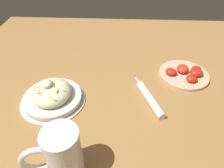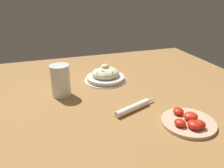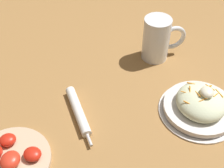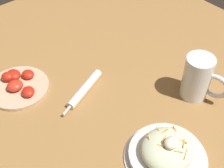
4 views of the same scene
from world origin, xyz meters
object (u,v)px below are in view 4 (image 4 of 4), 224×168
(beer_mug, at_px, (198,80))
(tomato_plate, at_px, (18,85))
(napkin_roll, at_px, (85,89))
(salad_plate, at_px, (167,152))

(beer_mug, distance_m, tomato_plate, 0.55)
(beer_mug, bearing_deg, tomato_plate, 136.40)
(napkin_roll, xyz_separation_m, tomato_plate, (-0.15, 0.15, -0.00))
(tomato_plate, bearing_deg, napkin_roll, -45.43)
(salad_plate, height_order, beer_mug, beer_mug)
(salad_plate, distance_m, beer_mug, 0.26)
(beer_mug, relative_size, tomato_plate, 0.74)
(tomato_plate, bearing_deg, salad_plate, -71.27)
(beer_mug, xyz_separation_m, napkin_roll, (-0.25, 0.23, -0.05))
(salad_plate, xyz_separation_m, tomato_plate, (-0.16, 0.48, -0.01))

